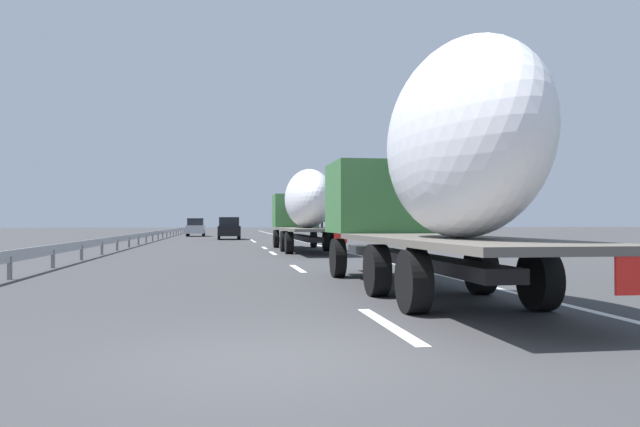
% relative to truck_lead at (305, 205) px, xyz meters
% --- Properties ---
extents(ground_plane, '(260.00, 260.00, 0.00)m').
position_rel_truck_lead_xyz_m(ground_plane, '(15.25, 3.60, -2.36)').
color(ground_plane, '#38383A').
extents(lane_stripe_0, '(3.20, 0.20, 0.01)m').
position_rel_truck_lead_xyz_m(lane_stripe_0, '(-22.75, 1.80, -2.36)').
color(lane_stripe_0, white).
rests_on(lane_stripe_0, ground_plane).
extents(lane_stripe_1, '(3.20, 0.20, 0.01)m').
position_rel_truck_lead_xyz_m(lane_stripe_1, '(-11.83, 1.80, -2.36)').
color(lane_stripe_1, white).
rests_on(lane_stripe_1, ground_plane).
extents(lane_stripe_2, '(3.20, 0.20, 0.01)m').
position_rel_truck_lead_xyz_m(lane_stripe_2, '(-1.91, 1.80, -2.36)').
color(lane_stripe_2, white).
rests_on(lane_stripe_2, ground_plane).
extents(lane_stripe_3, '(3.20, 0.20, 0.01)m').
position_rel_truck_lead_xyz_m(lane_stripe_3, '(4.09, 1.80, -2.36)').
color(lane_stripe_3, white).
rests_on(lane_stripe_3, ground_plane).
extents(lane_stripe_4, '(3.20, 0.20, 0.01)m').
position_rel_truck_lead_xyz_m(lane_stripe_4, '(15.75, 1.80, -2.36)').
color(lane_stripe_4, white).
rests_on(lane_stripe_4, ground_plane).
extents(lane_stripe_5, '(3.20, 0.20, 0.01)m').
position_rel_truck_lead_xyz_m(lane_stripe_5, '(20.00, 1.80, -2.36)').
color(lane_stripe_5, white).
rests_on(lane_stripe_5, ground_plane).
extents(edge_line_right, '(110.00, 0.20, 0.01)m').
position_rel_truck_lead_xyz_m(edge_line_right, '(20.25, -1.90, -2.36)').
color(edge_line_right, white).
rests_on(edge_line_right, ground_plane).
extents(truck_lead, '(13.06, 2.55, 4.10)m').
position_rel_truck_lead_xyz_m(truck_lead, '(0.00, 0.00, 0.00)').
color(truck_lead, '#387038').
rests_on(truck_lead, ground_plane).
extents(truck_trailing, '(12.01, 2.55, 4.69)m').
position_rel_truck_lead_xyz_m(truck_trailing, '(-19.66, -0.00, 0.21)').
color(truck_trailing, '#387038').
rests_on(truck_trailing, ground_plane).
extents(car_silver_hatch, '(4.78, 1.85, 1.89)m').
position_rel_truck_lead_xyz_m(car_silver_hatch, '(34.68, 7.00, -1.41)').
color(car_silver_hatch, '#ADB2B7').
rests_on(car_silver_hatch, ground_plane).
extents(car_black_suv, '(4.74, 1.92, 1.91)m').
position_rel_truck_lead_xyz_m(car_black_suv, '(22.29, 3.66, -1.40)').
color(car_black_suv, black).
rests_on(car_black_suv, ground_plane).
extents(road_sign, '(0.10, 0.90, 3.02)m').
position_rel_truck_lead_xyz_m(road_sign, '(17.67, -3.10, -0.27)').
color(road_sign, gray).
rests_on(road_sign, ground_plane).
extents(tree_0, '(3.75, 3.75, 7.06)m').
position_rel_truck_lead_xyz_m(tree_0, '(54.82, -9.72, 1.93)').
color(tree_0, '#472D19').
rests_on(tree_0, ground_plane).
extents(tree_1, '(2.94, 2.94, 7.26)m').
position_rel_truck_lead_xyz_m(tree_1, '(22.27, -7.12, 1.94)').
color(tree_1, '#472D19').
rests_on(tree_1, ground_plane).
extents(tree_2, '(3.54, 3.54, 5.41)m').
position_rel_truck_lead_xyz_m(tree_2, '(5.02, -7.96, 1.21)').
color(tree_2, '#472D19').
rests_on(tree_2, ground_plane).
extents(tree_4, '(2.87, 2.87, 5.95)m').
position_rel_truck_lead_xyz_m(tree_4, '(9.61, -8.83, 1.42)').
color(tree_4, '#472D19').
rests_on(tree_4, ground_plane).
extents(guardrail_median, '(94.00, 0.10, 0.76)m').
position_rel_truck_lead_xyz_m(guardrail_median, '(18.25, 9.60, -1.78)').
color(guardrail_median, '#9EA0A5').
rests_on(guardrail_median, ground_plane).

